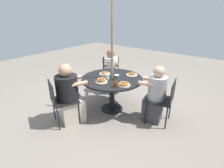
{
  "coord_description": "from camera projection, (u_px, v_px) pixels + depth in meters",
  "views": [
    {
      "loc": [
        2.6,
        2.01,
        1.99
      ],
      "look_at": [
        0.0,
        0.0,
        0.59
      ],
      "focal_mm": 28.0,
      "sensor_mm": 36.0,
      "label": 1
    }
  ],
  "objects": [
    {
      "name": "ground_plane",
      "position": [
        112.0,
        109.0,
        3.81
      ],
      "size": [
        12.0,
        12.0,
        0.0
      ],
      "primitive_type": "plane",
      "color": "gray"
    },
    {
      "name": "patio_table",
      "position": [
        112.0,
        83.0,
        3.56
      ],
      "size": [
        1.23,
        1.23,
        0.72
      ],
      "color": "black",
      "rests_on": "ground"
    },
    {
      "name": "umbrella_pole",
      "position": [
        112.0,
        55.0,
        3.34
      ],
      "size": [
        0.04,
        0.04,
        2.39
      ],
      "primitive_type": "cylinder",
      "color": "#846B4C",
      "rests_on": "ground"
    },
    {
      "name": "patio_chair_north",
      "position": [
        60.0,
        99.0,
        3.14
      ],
      "size": [
        0.59,
        0.59,
        0.85
      ],
      "rotation": [
        0.0,
        0.0,
        1.15
      ],
      "color": "black",
      "rests_on": "ground"
    },
    {
      "name": "diner_north",
      "position": [
        70.0,
        97.0,
        3.22
      ],
      "size": [
        0.59,
        0.55,
        1.14
      ],
      "rotation": [
        0.0,
        0.0,
        1.15
      ],
      "color": "beige",
      "rests_on": "ground"
    },
    {
      "name": "patio_chair_east",
      "position": [
        164.0,
        98.0,
        3.16
      ],
      "size": [
        0.52,
        0.52,
        0.85
      ],
      "rotation": [
        0.0,
        0.0,
        -2.96
      ],
      "color": "black",
      "rests_on": "ground"
    },
    {
      "name": "diner_east",
      "position": [
        155.0,
        97.0,
        3.24
      ],
      "size": [
        0.4,
        0.5,
        1.1
      ],
      "rotation": [
        0.0,
        0.0,
        -2.96
      ],
      "color": "#3D3D42",
      "rests_on": "ground"
    },
    {
      "name": "patio_chair_south",
      "position": [
        111.0,
        71.0,
        4.58
      ],
      "size": [
        0.63,
        0.63,
        0.85
      ],
      "rotation": [
        0.0,
        0.0,
        -0.88
      ],
      "color": "black",
      "rests_on": "ground"
    },
    {
      "name": "diner_south",
      "position": [
        111.0,
        73.0,
        4.43
      ],
      "size": [
        0.57,
        0.55,
        1.11
      ],
      "rotation": [
        0.0,
        0.0,
        -0.88
      ],
      "color": "slate",
      "rests_on": "ground"
    },
    {
      "name": "pancake_plate_a",
      "position": [
        101.0,
        81.0,
        3.3
      ],
      "size": [
        0.23,
        0.23,
        0.08
      ],
      "color": "silver",
      "rests_on": "patio_table"
    },
    {
      "name": "pancake_plate_b",
      "position": [
        124.0,
        84.0,
        3.16
      ],
      "size": [
        0.23,
        0.23,
        0.07
      ],
      "color": "silver",
      "rests_on": "patio_table"
    },
    {
      "name": "pancake_plate_c",
      "position": [
        132.0,
        74.0,
        3.67
      ],
      "size": [
        0.23,
        0.23,
        0.05
      ],
      "color": "silver",
      "rests_on": "patio_table"
    },
    {
      "name": "pancake_plate_d",
      "position": [
        105.0,
        73.0,
        3.72
      ],
      "size": [
        0.23,
        0.23,
        0.04
      ],
      "color": "silver",
      "rests_on": "patio_table"
    },
    {
      "name": "syrup_bottle",
      "position": [
        116.0,
        84.0,
        3.1
      ],
      "size": [
        0.09,
        0.07,
        0.14
      ],
      "color": "brown",
      "rests_on": "patio_table"
    },
    {
      "name": "coffee_cup",
      "position": [
        117.0,
        77.0,
        3.42
      ],
      "size": [
        0.09,
        0.09,
        0.1
      ],
      "color": "#33513D",
      "rests_on": "patio_table"
    },
    {
      "name": "drinking_glass_a",
      "position": [
        107.0,
        76.0,
        3.44
      ],
      "size": [
        0.08,
        0.08,
        0.11
      ],
      "primitive_type": "cylinder",
      "color": "silver",
      "rests_on": "patio_table"
    }
  ]
}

